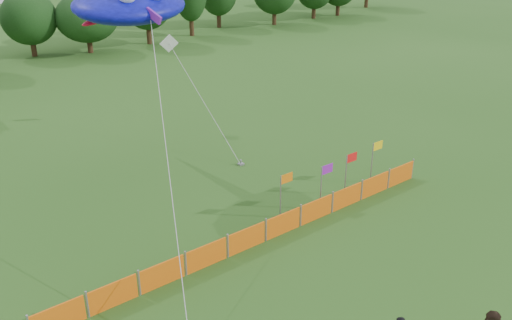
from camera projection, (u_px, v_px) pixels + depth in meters
barrier_fence at (265, 231)px, 24.29m from camera, size 19.90×0.06×1.00m
flag_row at (334, 172)px, 27.37m from camera, size 6.73×0.63×2.21m
stingray_kite at (127, 4)px, 26.78m from camera, size 8.70×20.82×9.97m
small_kite_white at (188, 75)px, 34.13m from camera, size 1.18×8.10×5.93m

